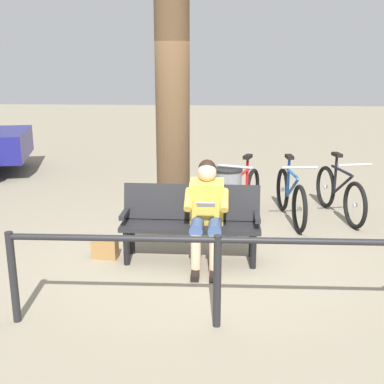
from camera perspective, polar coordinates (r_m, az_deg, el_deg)
ground_plane at (r=5.85m, az=0.76°, el=-7.67°), size 40.00×40.00×0.00m
bench at (r=5.67m, az=-0.14°, el=-2.95°), size 1.60×0.49×0.87m
person_reading at (r=5.46m, az=1.70°, el=-1.95°), size 0.49×0.77×1.20m
handbag at (r=5.89m, az=-10.15°, el=-6.51°), size 0.32×0.18×0.24m
tree_trunk at (r=6.48m, az=-2.27°, el=8.70°), size 0.45×0.45×3.08m
litter_bin at (r=6.78m, az=4.13°, el=-0.70°), size 0.41×0.41×0.84m
bicycle_purple at (r=7.55m, az=16.85°, el=-0.16°), size 0.52×1.66×0.94m
bicycle_red at (r=7.20m, az=11.44°, el=-0.52°), size 0.48×1.68×0.94m
bicycle_orange at (r=7.12m, az=6.00°, el=-0.48°), size 0.66×1.61×0.94m
railing_fence at (r=4.21m, az=3.00°, el=-8.19°), size 3.66×0.14×0.85m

